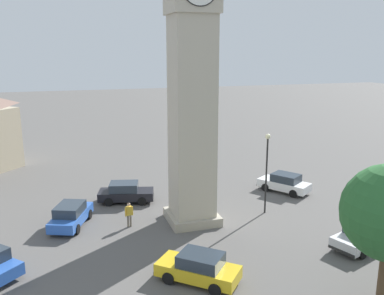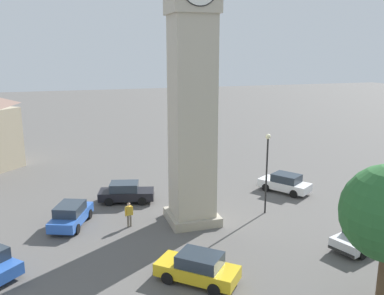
{
  "view_description": "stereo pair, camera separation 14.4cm",
  "coord_description": "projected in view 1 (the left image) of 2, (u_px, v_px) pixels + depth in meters",
  "views": [
    {
      "loc": [
        7.92,
        24.9,
        11.27
      ],
      "look_at": [
        0.0,
        0.0,
        5.12
      ],
      "focal_mm": 38.65,
      "sensor_mm": 36.0,
      "label": 1
    },
    {
      "loc": [
        7.78,
        24.95,
        11.27
      ],
      "look_at": [
        0.0,
        0.0,
        5.12
      ],
      "focal_mm": 38.65,
      "sensor_mm": 36.0,
      "label": 2
    }
  ],
  "objects": [
    {
      "name": "car_red_corner",
      "position": [
        126.0,
        192.0,
        31.36
      ],
      "size": [
        4.42,
        2.65,
        1.53
      ],
      "color": "black",
      "rests_on": "ground"
    },
    {
      "name": "car_white_side",
      "position": [
        71.0,
        215.0,
        27.06
      ],
      "size": [
        3.1,
        4.46,
        1.53
      ],
      "color": "#2D5BB7",
      "rests_on": "ground"
    },
    {
      "name": "car_blue_kerb",
      "position": [
        363.0,
        235.0,
        24.12
      ],
      "size": [
        4.45,
        2.96,
        1.53
      ],
      "color": "silver",
      "rests_on": "ground"
    },
    {
      "name": "pedestrian",
      "position": [
        129.0,
        212.0,
        26.85
      ],
      "size": [
        0.55,
        0.29,
        1.69
      ],
      "color": "#706656",
      "rests_on": "ground"
    },
    {
      "name": "ground_plane",
      "position": [
        192.0,
        221.0,
        28.02
      ],
      "size": [
        200.0,
        200.0,
        0.0
      ],
      "primitive_type": "plane",
      "color": "#565451"
    },
    {
      "name": "lamp_post",
      "position": [
        267.0,
        162.0,
        28.59
      ],
      "size": [
        0.36,
        0.36,
        5.73
      ],
      "color": "black",
      "rests_on": "ground"
    },
    {
      "name": "clock_tower",
      "position": [
        192.0,
        7.0,
        24.86
      ],
      "size": [
        3.92,
        3.92,
        23.53
      ],
      "color": "#A59C89",
      "rests_on": "ground"
    },
    {
      "name": "car_silver_kerb",
      "position": [
        284.0,
        183.0,
        33.62
      ],
      "size": [
        3.69,
        4.37,
        1.53
      ],
      "color": "white",
      "rests_on": "ground"
    },
    {
      "name": "car_black_far",
      "position": [
        199.0,
        268.0,
        20.48
      ],
      "size": [
        4.2,
        4.0,
        1.53
      ],
      "color": "gold",
      "rests_on": "ground"
    }
  ]
}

